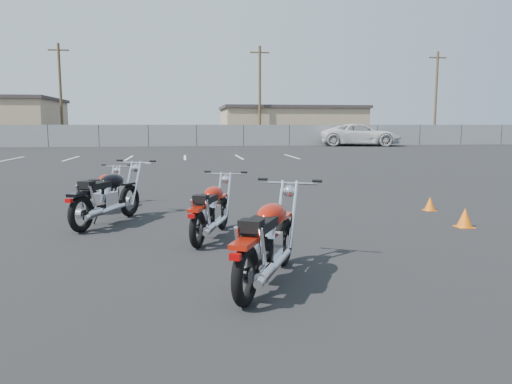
{
  "coord_description": "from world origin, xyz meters",
  "views": [
    {
      "loc": [
        -0.98,
        -7.68,
        1.78
      ],
      "look_at": [
        0.2,
        0.6,
        0.65
      ],
      "focal_mm": 35.0,
      "sensor_mm": 36.0,
      "label": 1
    }
  ],
  "objects": [
    {
      "name": "utility_pole_d",
      "position": [
        24.0,
        40.0,
        4.69
      ],
      "size": [
        1.8,
        0.24,
        9.0
      ],
      "color": "#483621",
      "rests_on": "ground"
    },
    {
      "name": "utility_pole_b",
      "position": [
        -12.0,
        40.0,
        4.69
      ],
      "size": [
        1.8,
        0.24,
        9.0
      ],
      "color": "#483621",
      "rests_on": "ground"
    },
    {
      "name": "parking_line_stripes",
      "position": [
        -2.5,
        20.0,
        0.0
      ],
      "size": [
        15.12,
        4.0,
        0.01
      ],
      "color": "silver",
      "rests_on": "ground"
    },
    {
      "name": "ground",
      "position": [
        0.0,
        0.0,
        0.0
      ],
      "size": [
        120.0,
        120.0,
        0.0
      ],
      "primitive_type": "plane",
      "color": "black",
      "rests_on": "ground"
    },
    {
      "name": "utility_pole_c",
      "position": [
        6.0,
        39.0,
        4.69
      ],
      "size": [
        1.8,
        0.24,
        9.0
      ],
      "color": "#483621",
      "rests_on": "ground"
    },
    {
      "name": "training_cone_near",
      "position": [
        4.08,
        2.0,
        0.14
      ],
      "size": [
        0.24,
        0.24,
        0.29
      ],
      "color": "orange",
      "rests_on": "ground"
    },
    {
      "name": "motorcycle_second_black",
      "position": [
        -2.38,
        1.47,
        0.5
      ],
      "size": [
        1.35,
        2.17,
        1.09
      ],
      "color": "black",
      "rests_on": "ground"
    },
    {
      "name": "white_van",
      "position": [
        13.91,
        33.52,
        1.48
      ],
      "size": [
        4.93,
        8.34,
        2.97
      ],
      "primitive_type": "imported",
      "rotation": [
        0.0,
        0.0,
        1.33
      ],
      "color": "silver",
      "rests_on": "ground"
    },
    {
      "name": "motorcycle_front_red",
      "position": [
        -2.7,
        3.13,
        0.4
      ],
      "size": [
        0.77,
        1.81,
        0.89
      ],
      "color": "black",
      "rests_on": "ground"
    },
    {
      "name": "training_cone_far",
      "position": [
        3.85,
        0.29,
        0.17
      ],
      "size": [
        0.29,
        0.29,
        0.34
      ],
      "color": "orange",
      "rests_on": "ground"
    },
    {
      "name": "chainlink_fence",
      "position": [
        -0.0,
        35.0,
        0.9
      ],
      "size": [
        80.06,
        0.06,
        1.8
      ],
      "color": "slate",
      "rests_on": "ground"
    },
    {
      "name": "motorcycle_rear_red",
      "position": [
        -0.08,
        -2.31,
        0.49
      ],
      "size": [
        1.36,
        2.14,
        1.08
      ],
      "color": "black",
      "rests_on": "ground"
    },
    {
      "name": "motorcycle_third_red",
      "position": [
        -0.59,
        0.08,
        0.45
      ],
      "size": [
        1.06,
        1.98,
        0.98
      ],
      "color": "black",
      "rests_on": "ground"
    },
    {
      "name": "tan_building_east",
      "position": [
        10.0,
        44.0,
        1.86
      ],
      "size": [
        14.4,
        9.4,
        3.7
      ],
      "color": "tan",
      "rests_on": "ground"
    }
  ]
}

